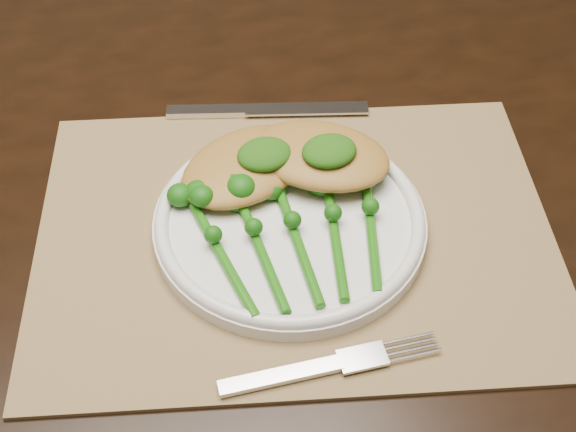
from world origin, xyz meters
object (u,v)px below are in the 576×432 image
object	(u,v)px
dinner_plate	(290,221)
broccolini_bundle	(298,244)
placemat	(295,234)
dining_table	(206,382)
chicken_fillet_left	(245,166)

from	to	relation	value
dinner_plate	broccolini_bundle	world-z (taller)	broccolini_bundle
placemat	broccolini_bundle	xyz separation A→B (m)	(-0.01, -0.03, 0.02)
dining_table	broccolini_bundle	world-z (taller)	broccolini_bundle
chicken_fillet_left	broccolini_bundle	distance (m)	0.10
dining_table	dinner_plate	world-z (taller)	dinner_plate
broccolini_bundle	dining_table	bearing A→B (deg)	125.04
dinner_plate	dining_table	bearing A→B (deg)	129.05
dinner_plate	chicken_fillet_left	distance (m)	0.07
placemat	dining_table	bearing A→B (deg)	144.02
dining_table	chicken_fillet_left	world-z (taller)	chicken_fillet_left
dining_table	placemat	xyz separation A→B (m)	(0.09, -0.11, 0.37)
dinner_plate	chicken_fillet_left	world-z (taller)	chicken_fillet_left
dinner_plate	chicken_fillet_left	size ratio (longest dim) A/B	1.85
chicken_fillet_left	broccolini_bundle	xyz separation A→B (m)	(0.02, -0.10, -0.01)
broccolini_bundle	chicken_fillet_left	bearing A→B (deg)	104.96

